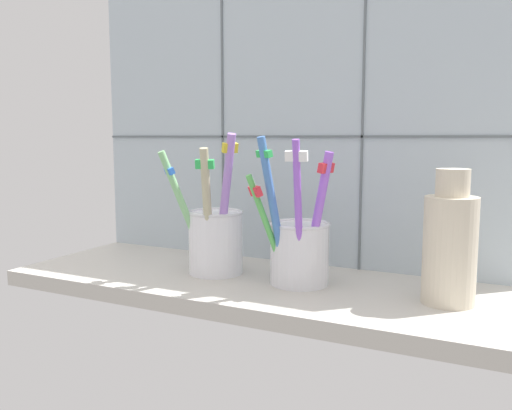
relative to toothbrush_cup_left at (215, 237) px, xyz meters
The scene contains 5 objects.
counter_slab 8.35cm from the toothbrush_cup_left, ahead, with size 64.00×22.00×2.00cm, color #BCB7AD.
tile_wall_back 20.36cm from the toothbrush_cup_left, 63.11° to the left, with size 64.00×2.20×45.00cm.
toothbrush_cup_left is the anchor object (origin of this frame).
toothbrush_cup_right 11.91cm from the toothbrush_cup_left, ahead, with size 9.69×9.79×18.17cm.
ceramic_vase 29.36cm from the toothbrush_cup_left, ahead, with size 5.67×5.67×14.69cm.
Camera 1 is at (29.67, -59.32, 20.03)cm, focal length 37.43 mm.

